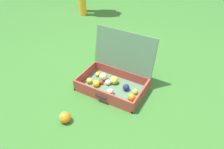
% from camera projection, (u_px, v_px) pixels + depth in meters
% --- Properties ---
extents(ground_plane, '(16.00, 16.00, 0.00)m').
position_uv_depth(ground_plane, '(117.00, 91.00, 2.17)').
color(ground_plane, '#336B28').
extents(open_suitcase, '(0.66, 0.52, 0.53)m').
position_uv_depth(open_suitcase, '(115.00, 77.00, 2.17)').
color(open_suitcase, '#4C7051').
rests_on(open_suitcase, ground).
extents(stray_ball_on_grass, '(0.10, 0.10, 0.10)m').
position_uv_depth(stray_ball_on_grass, '(65.00, 117.00, 1.83)').
color(stray_ball_on_grass, orange).
rests_on(stray_ball_on_grass, ground).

